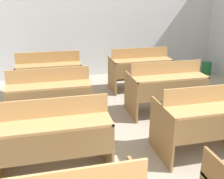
% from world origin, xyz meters
% --- Properties ---
extents(wall_back, '(6.84, 0.06, 2.82)m').
position_xyz_m(wall_back, '(0.00, 6.69, 1.41)').
color(wall_back, silver).
rests_on(wall_back, ground_plane).
extents(bench_second_left, '(1.23, 0.69, 0.90)m').
position_xyz_m(bench_second_left, '(-0.96, 2.83, 0.48)').
color(bench_second_left, olive).
rests_on(bench_second_left, ground_plane).
extents(bench_second_right, '(1.23, 0.69, 0.90)m').
position_xyz_m(bench_second_right, '(0.93, 2.80, 0.48)').
color(bench_second_right, olive).
rests_on(bench_second_right, ground_plane).
extents(bench_third_left, '(1.23, 0.69, 0.90)m').
position_xyz_m(bench_third_left, '(-0.97, 4.10, 0.48)').
color(bench_third_left, olive).
rests_on(bench_third_left, ground_plane).
extents(bench_third_right, '(1.23, 0.69, 0.90)m').
position_xyz_m(bench_third_right, '(0.95, 4.08, 0.48)').
color(bench_third_right, olive).
rests_on(bench_third_right, ground_plane).
extents(bench_back_left, '(1.23, 0.69, 0.90)m').
position_xyz_m(bench_back_left, '(-0.96, 5.38, 0.48)').
color(bench_back_left, olive).
rests_on(bench_back_left, ground_plane).
extents(bench_back_right, '(1.23, 0.69, 0.90)m').
position_xyz_m(bench_back_right, '(0.93, 5.35, 0.48)').
color(bench_back_right, olive).
rests_on(bench_back_right, ground_plane).
extents(wastepaper_bin, '(0.24, 0.24, 0.31)m').
position_xyz_m(wastepaper_bin, '(3.03, 6.07, 0.16)').
color(wastepaper_bin, '#1E6B33').
rests_on(wastepaper_bin, ground_plane).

